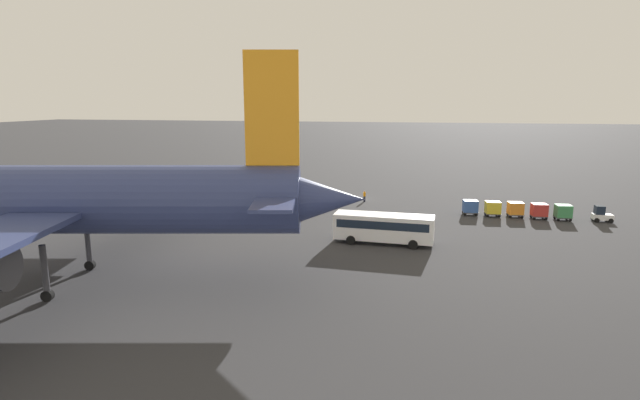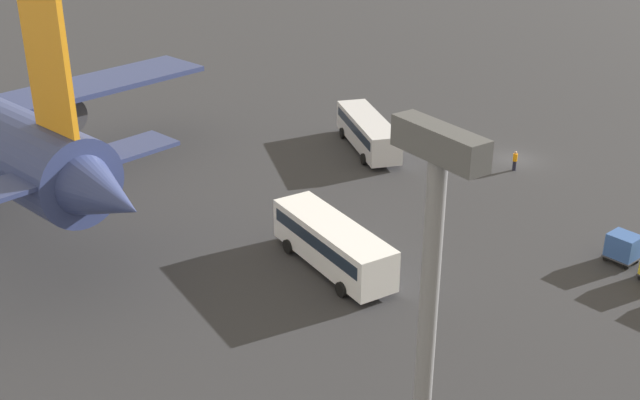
{
  "view_description": "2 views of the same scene",
  "coord_description": "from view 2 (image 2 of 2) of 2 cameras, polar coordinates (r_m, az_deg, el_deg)",
  "views": [
    {
      "loc": [
        -10.86,
        78.05,
        15.43
      ],
      "look_at": [
        0.85,
        23.2,
        4.29
      ],
      "focal_mm": 28.0,
      "sensor_mm": 36.0,
      "label": 1
    },
    {
      "loc": [
        -44.53,
        51.91,
        26.54
      ],
      "look_at": [
        -1.18,
        21.87,
        2.2
      ],
      "focal_mm": 45.0,
      "sensor_mm": 36.0,
      "label": 2
    }
  ],
  "objects": [
    {
      "name": "cargo_cart_blue",
      "position": [
        57.53,
        20.75,
        -3.11
      ],
      "size": [
        2.18,
        1.9,
        2.06
      ],
      "rotation": [
        0.0,
        0.0,
        0.12
      ],
      "color": "#38383D",
      "rests_on": "ground"
    },
    {
      "name": "shuttle_bus_near",
      "position": [
        73.09,
        3.44,
        4.96
      ],
      "size": [
        11.37,
        6.49,
        3.01
      ],
      "rotation": [
        0.0,
        0.0,
        -0.36
      ],
      "color": "silver",
      "rests_on": "ground"
    },
    {
      "name": "light_pole",
      "position": [
        23.12,
        7.29,
        -13.92
      ],
      "size": [
        2.8,
        0.7,
        20.19
      ],
      "color": "slate",
      "rests_on": "ground"
    },
    {
      "name": "worker_person",
      "position": [
        70.64,
        13.69,
        2.73
      ],
      "size": [
        0.38,
        0.38,
        1.74
      ],
      "color": "#1E1E2D",
      "rests_on": "ground"
    },
    {
      "name": "shuttle_bus_far",
      "position": [
        52.81,
        0.91,
        -3.0
      ],
      "size": [
        10.96,
        3.7,
        3.23
      ],
      "rotation": [
        0.0,
        0.0,
        -0.05
      ],
      "color": "white",
      "rests_on": "ground"
    },
    {
      "name": "ground_plane",
      "position": [
        73.36,
        13.66,
        2.83
      ],
      "size": [
        600.0,
        600.0,
        0.0
      ],
      "primitive_type": "plane",
      "color": "#2D2D30"
    }
  ]
}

